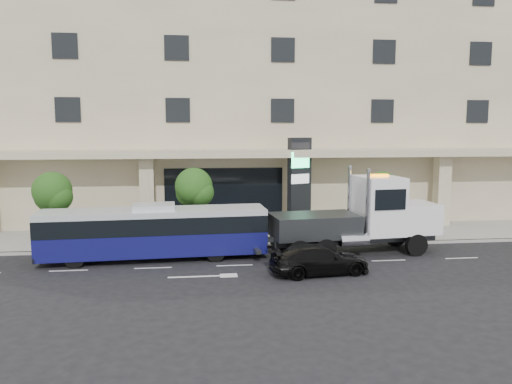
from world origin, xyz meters
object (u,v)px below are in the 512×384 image
at_px(black_sedan, 319,259).
at_px(signage_pylon, 299,184).
at_px(city_bus, 154,231).
at_px(tow_truck, 362,218).

distance_m(black_sedan, signage_pylon, 9.66).
xyz_separation_m(city_bus, signage_pylon, (8.82, 5.71, 1.74)).
height_order(city_bus, black_sedan, city_bus).
height_order(tow_truck, black_sedan, tow_truck).
relative_size(black_sedan, signage_pylon, 0.78).
distance_m(city_bus, tow_truck, 11.13).
distance_m(tow_truck, signage_pylon, 6.31).
xyz_separation_m(tow_truck, black_sedan, (-3.23, -3.54, -1.27)).
relative_size(tow_truck, black_sedan, 2.22).
xyz_separation_m(city_bus, tow_truck, (11.12, -0.01, 0.46)).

